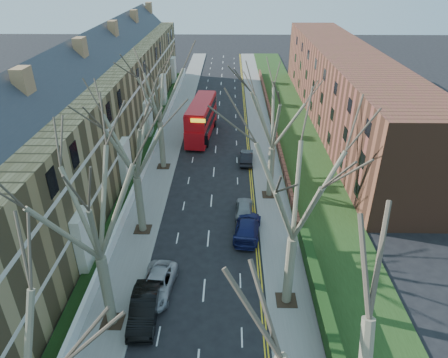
{
  "coord_description": "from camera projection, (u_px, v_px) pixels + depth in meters",
  "views": [
    {
      "loc": [
        1.76,
        -11.96,
        20.54
      ],
      "look_at": [
        1.25,
        19.91,
        3.02
      ],
      "focal_mm": 32.0,
      "sensor_mm": 36.0,
      "label": 1
    }
  ],
  "objects": [
    {
      "name": "tree_right_far",
      "position": [
        275.0,
        106.0,
        35.14
      ],
      "size": [
        10.15,
        10.15,
        14.22
      ],
      "color": "#6B644D",
      "rests_on": "ground"
    },
    {
      "name": "car_right_far",
      "position": [
        247.0,
        157.0,
        45.83
      ],
      "size": [
        1.64,
        4.11,
        1.33
      ],
      "primitive_type": "imported",
      "rotation": [
        0.0,
        0.0,
        3.08
      ],
      "color": "black",
      "rests_on": "ground"
    },
    {
      "name": "tree_left_far",
      "position": [
        131.0,
        131.0,
        30.05
      ],
      "size": [
        10.15,
        10.15,
        14.22
      ],
      "color": "#6B644D",
      "rests_on": "ground"
    },
    {
      "name": "car_left_far",
      "position": [
        157.0,
        284.0,
        27.86
      ],
      "size": [
        2.62,
        4.92,
        1.32
      ],
      "primitive_type": "imported",
      "rotation": [
        0.0,
        0.0,
        -0.09
      ],
      "color": "#A2A2A7",
      "rests_on": "ground"
    },
    {
      "name": "car_left_mid",
      "position": [
        144.0,
        308.0,
        25.78
      ],
      "size": [
        1.86,
        4.84,
        1.57
      ],
      "primitive_type": "imported",
      "rotation": [
        0.0,
        0.0,
        0.04
      ],
      "color": "black",
      "rests_on": "ground"
    },
    {
      "name": "tree_left_dist",
      "position": [
        157.0,
        84.0,
        40.41
      ],
      "size": [
        10.5,
        10.5,
        14.71
      ],
      "color": "#6B644D",
      "rests_on": "ground"
    },
    {
      "name": "car_right_mid",
      "position": [
        244.0,
        208.0,
        36.39
      ],
      "size": [
        1.73,
        3.95,
        1.32
      ],
      "primitive_type": "imported",
      "rotation": [
        0.0,
        0.0,
        3.1
      ],
      "color": "gray",
      "rests_on": "ground"
    },
    {
      "name": "pavement_left",
      "position": [
        173.0,
        130.0,
        54.63
      ],
      "size": [
        3.0,
        102.0,
        0.12
      ],
      "primitive_type": "cube",
      "color": "slate",
      "rests_on": "ground"
    },
    {
      "name": "double_decker_bus",
      "position": [
        201.0,
        120.0,
        51.99
      ],
      "size": [
        3.58,
        11.15,
        4.58
      ],
      "rotation": [
        0.0,
        0.0,
        3.04
      ],
      "color": "red",
      "rests_on": "ground"
    },
    {
      "name": "terrace_left",
      "position": [
        94.0,
        111.0,
        45.09
      ],
      "size": [
        9.7,
        78.0,
        13.6
      ],
      "color": "olive",
      "rests_on": "ground"
    },
    {
      "name": "tree_right_mid",
      "position": [
        299.0,
        180.0,
        22.72
      ],
      "size": [
        10.5,
        10.5,
        14.71
      ],
      "color": "#6B644D",
      "rests_on": "ground"
    },
    {
      "name": "tree_left_mid",
      "position": [
        89.0,
        196.0,
        21.13
      ],
      "size": [
        10.5,
        10.5,
        14.71
      ],
      "color": "#6B644D",
      "rests_on": "ground"
    },
    {
      "name": "grass_verge_right",
      "position": [
        294.0,
        131.0,
        54.35
      ],
      "size": [
        6.0,
        102.0,
        0.06
      ],
      "color": "#1E3513",
      "rests_on": "ground"
    },
    {
      "name": "pavement_right",
      "position": [
        261.0,
        131.0,
        54.46
      ],
      "size": [
        3.0,
        102.0,
        0.12
      ],
      "primitive_type": "cube",
      "color": "slate",
      "rests_on": "ground"
    },
    {
      "name": "car_right_near",
      "position": [
        247.0,
        227.0,
        33.66
      ],
      "size": [
        2.71,
        5.35,
        1.49
      ],
      "primitive_type": "imported",
      "rotation": [
        0.0,
        0.0,
        3.02
      ],
      "color": "#161A4D",
      "rests_on": "ground"
    },
    {
      "name": "flats_right",
      "position": [
        343.0,
        88.0,
        55.43
      ],
      "size": [
        13.97,
        54.0,
        10.0
      ],
      "color": "brown",
      "rests_on": "ground"
    },
    {
      "name": "front_wall_left",
      "position": [
        151.0,
        151.0,
        47.37
      ],
      "size": [
        0.3,
        78.0,
        1.0
      ],
      "color": "white",
      "rests_on": "ground"
    }
  ]
}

